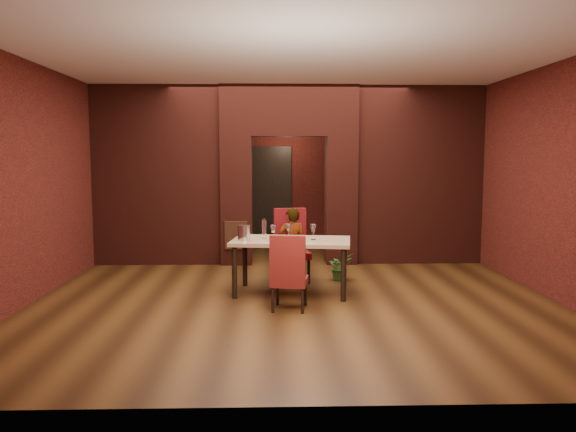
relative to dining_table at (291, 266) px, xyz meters
name	(u,v)px	position (x,y,z in m)	size (l,w,h in m)	color
floor	(293,288)	(0.04, 0.33, -0.39)	(8.00, 8.00, 0.00)	#4A2C12
ceiling	(293,68)	(0.04, 0.33, 2.81)	(7.00, 8.00, 0.04)	silver
wall_back	(286,173)	(0.04, 4.33, 1.21)	(7.00, 0.04, 3.20)	maroon
wall_front	(313,202)	(0.04, -3.67, 1.21)	(7.00, 0.04, 3.20)	maroon
wall_left	(50,180)	(-3.46, 0.33, 1.21)	(0.04, 8.00, 3.20)	maroon
wall_right	(530,180)	(3.54, 0.33, 1.21)	(0.04, 8.00, 3.20)	maroon
pillar_left	(237,200)	(-0.91, 2.33, 0.76)	(0.55, 0.55, 2.30)	maroon
pillar_right	(341,200)	(0.99, 2.33, 0.76)	(0.55, 0.55, 2.30)	maroon
lintel	(289,111)	(0.04, 2.33, 2.36)	(2.45, 0.55, 0.90)	maroon
wing_wall_left	(158,176)	(-2.33, 2.33, 1.21)	(2.27, 0.35, 3.20)	maroon
wing_wall_right	(418,175)	(2.40, 2.33, 1.21)	(2.27, 0.35, 3.20)	maroon
vent_panel	(236,235)	(-0.91, 2.04, 0.16)	(0.40, 0.03, 0.50)	#AC5731
rear_door	(268,198)	(-0.36, 4.27, 0.66)	(0.90, 0.08, 2.10)	black
rear_door_frame	(268,198)	(-0.36, 4.23, 0.66)	(1.02, 0.04, 2.22)	black
dining_table	(291,266)	(0.00, 0.00, 0.00)	(1.65, 0.93, 0.77)	tan
chair_far	(292,245)	(0.04, 0.78, 0.18)	(0.51, 0.51, 1.13)	maroon
chair_near	(290,272)	(-0.05, -0.86, 0.10)	(0.44, 0.44, 0.97)	maroon
person_seated	(292,245)	(0.03, 0.69, 0.19)	(0.42, 0.28, 1.16)	white
wine_glass_a	(273,232)	(-0.26, 0.04, 0.49)	(0.08, 0.08, 0.20)	silver
wine_glass_b	(288,231)	(-0.04, 0.15, 0.48)	(0.08, 0.08, 0.20)	white
wine_glass_c	(313,232)	(0.31, -0.04, 0.50)	(0.09, 0.09, 0.22)	white
tasting_sheet	(285,241)	(-0.10, -0.14, 0.39)	(0.30, 0.22, 0.00)	white
wine_bucket	(244,233)	(-0.66, -0.07, 0.49)	(0.17, 0.17, 0.21)	silver
water_bottle	(264,229)	(-0.38, 0.08, 0.53)	(0.07, 0.07, 0.29)	white
potted_plant	(340,267)	(0.80, 0.83, -0.17)	(0.39, 0.33, 0.43)	#315E23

